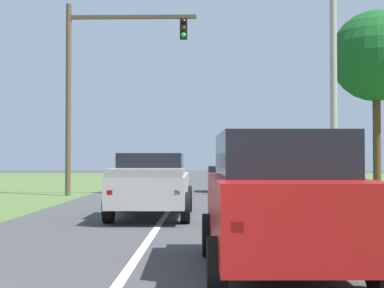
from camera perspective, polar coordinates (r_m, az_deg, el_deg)
ground_plane at (r=15.11m, az=-3.08°, el=-7.77°), size 120.00×120.00×0.00m
red_suv_near at (r=8.50m, az=8.92°, el=-5.52°), size 2.35×4.49×2.05m
pickup_truck_lead at (r=15.95m, az=-4.08°, el=-4.06°), size 2.24×5.11×1.80m
traffic_light at (r=25.47m, az=-9.48°, el=7.12°), size 5.80×0.40×8.52m
keep_moving_sign at (r=22.47m, az=12.11°, el=-1.96°), size 0.60×0.09×2.24m
oak_tree_right at (r=27.50m, az=18.13°, el=8.40°), size 4.16×4.16×8.43m
crossing_suv_far at (r=27.80m, az=6.53°, el=-2.84°), size 4.61×2.12×1.85m
utility_pole_right at (r=23.72m, az=14.13°, el=5.66°), size 0.28×0.28×9.14m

